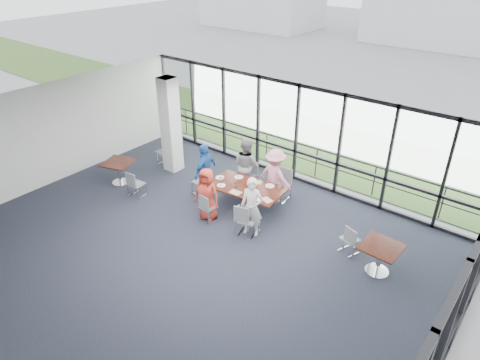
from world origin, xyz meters
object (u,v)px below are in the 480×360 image
Objects in this scene: chair_spare_la at (137,184)px; chair_spare_r at (350,239)px; chair_spare_lb at (165,152)px; chair_main_fr at (280,185)px; structural_column at (171,125)px; side_table_right at (381,250)px; diner_near_left at (207,194)px; chair_main_end at (201,182)px; main_table at (246,190)px; diner_end at (205,171)px; diner_near_right at (252,207)px; diner_far_left at (246,165)px; diner_far_right at (275,176)px; chair_main_fl at (247,176)px; chair_main_nl at (208,207)px; chair_main_nr at (247,220)px; side_table_left at (118,165)px.

chair_spare_r is (6.33, 1.51, -0.01)m from chair_spare_la.
chair_main_fr is at bearing -166.22° from chair_spare_lb.
structural_column is 4.19m from chair_main_fr.
chair_spare_r reaches higher than side_table_right.
chair_spare_la is (-3.56, -2.54, -0.08)m from chair_main_fr.
chair_main_fr is 0.97× the size of chair_spare_lb.
diner_near_left is 1.38m from chair_main_end.
main_table is 1.45m from diner_end.
structural_column is at bearing 1.41° from chair_main_fr.
chair_spare_r is (3.25, 0.01, -0.24)m from main_table.
diner_near_right is 2.60m from chair_spare_r.
diner_far_left is 1.05× the size of diner_far_right.
side_table_right is 3.34m from diner_near_right.
diner_near_left is 2.05m from chair_main_fl.
chair_main_fr is at bearing 8.31° from structural_column.
diner_near_left is at bearing 147.33° from chair_main_nl.
diner_near_left is 1.58× the size of chair_main_fr.
chair_main_nr is (-0.06, -0.10, -0.38)m from diner_near_right.
diner_end is (2.11, -0.65, -0.73)m from structural_column.
main_table is 1.20m from diner_near_left.
main_table is 2.46× the size of side_table_right.
diner_far_right reaches higher than chair_spare_lb.
chair_main_nr is at bearing 3.99° from side_table_left.
diner_near_left is 1.80× the size of chair_main_end.
chair_main_end is at bearing 179.53° from side_table_right.
diner_far_right is (4.54, 2.19, 0.21)m from side_table_left.
diner_far_left reaches higher than chair_main_nr.
structural_column is 3.41m from diner_near_left.
chair_main_nl is at bearing -120.94° from main_table.
side_table_right is 4.90m from diner_far_left.
chair_main_nr is 2.45m from chair_main_fl.
chair_spare_r is at bearing 0.96° from diner_near_right.
diner_far_left reaches higher than chair_main_nl.
chair_spare_lb is at bearing 161.02° from chair_main_nl.
chair_main_fl is at bearing 33.51° from side_table_left.
diner_near_left is 1.87× the size of chair_main_nl.
side_table_left is at bearing 163.38° from chair_spare_la.
diner_end is 1.78× the size of chair_main_fr.
diner_end is 1.37m from chair_main_nl.
diner_far_right is 2.21m from chair_main_nl.
chair_main_end is (-2.39, 0.78, -0.02)m from chair_main_nr.
chair_main_nr is 1.10× the size of chair_spare_r.
side_table_right is at bearing -5.18° from structural_column.
diner_near_right is at bearing -16.84° from structural_column.
diner_near_left is 0.87× the size of diner_far_left.
side_table_left is at bearing 166.19° from diner_near_right.
diner_near_right is 1.92× the size of chair_main_fl.
chair_main_fl is (-0.05, 0.13, -0.46)m from diner_far_left.
side_table_right is 8.11m from chair_spare_lb.
chair_main_end is at bearing 30.68° from diner_far_right.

